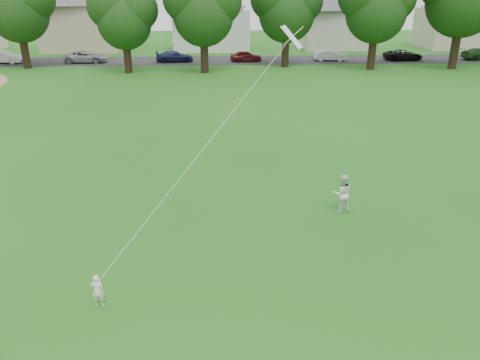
{
  "coord_description": "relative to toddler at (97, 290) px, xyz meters",
  "views": [
    {
      "loc": [
        0.38,
        -10.56,
        7.51
      ],
      "look_at": [
        1.03,
        2.0,
        2.3
      ],
      "focal_mm": 35.0,
      "sensor_mm": 36.0,
      "label": 1
    }
  ],
  "objects": [
    {
      "name": "ground",
      "position": [
        2.69,
        0.61,
        -0.46
      ],
      "size": [
        160.0,
        160.0,
        0.0
      ],
      "primitive_type": "plane",
      "color": "#155E16",
      "rests_on": "ground"
    },
    {
      "name": "street",
      "position": [
        2.69,
        42.61,
        -0.45
      ],
      "size": [
        90.0,
        7.0,
        0.01
      ],
      "primitive_type": "cube",
      "color": "#2D2D30",
      "rests_on": "ground"
    },
    {
      "name": "toddler",
      "position": [
        0.0,
        0.0,
        0.0
      ],
      "size": [
        0.34,
        0.22,
        0.92
      ],
      "primitive_type": "imported",
      "rotation": [
        0.0,
        0.0,
        3.15
      ],
      "color": "silver",
      "rests_on": "ground"
    },
    {
      "name": "older_boy",
      "position": [
        7.48,
        5.03,
        0.25
      ],
      "size": [
        0.76,
        0.63,
        1.42
      ],
      "primitive_type": "imported",
      "rotation": [
        0.0,
        0.0,
        3.28
      ],
      "color": "silver",
      "rests_on": "ground"
    },
    {
      "name": "kite",
      "position": [
        2.92,
        3.72,
        2.79
      ],
      "size": [
        3.44,
        4.33,
        10.78
      ],
      "color": "white",
      "rests_on": "ground"
    },
    {
      "name": "tree_row",
      "position": [
        5.92,
        36.21,
        5.75
      ],
      "size": [
        81.15,
        9.02,
        11.28
      ],
      "color": "black",
      "rests_on": "ground"
    },
    {
      "name": "parked_cars",
      "position": [
        6.47,
        41.61,
        0.15
      ],
      "size": [
        71.67,
        2.21,
        1.29
      ],
      "color": "black",
      "rests_on": "ground"
    },
    {
      "name": "house_row",
      "position": [
        0.94,
        52.61,
        4.22
      ],
      "size": [
        77.16,
        13.7,
        9.88
      ],
      "color": "silver",
      "rests_on": "ground"
    }
  ]
}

